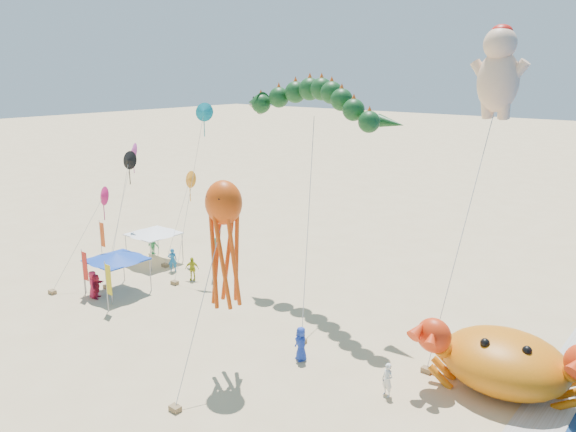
% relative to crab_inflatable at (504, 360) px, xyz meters
% --- Properties ---
extents(ground, '(320.00, 320.00, 0.00)m').
position_rel_crab_inflatable_xyz_m(ground, '(-9.88, -2.93, -1.49)').
color(ground, '#D1B784').
rests_on(ground, ground).
extents(crab_inflatable, '(7.73, 6.03, 3.39)m').
position_rel_crab_inflatable_xyz_m(crab_inflatable, '(0.00, 0.00, 0.00)').
color(crab_inflatable, orange).
rests_on(crab_inflatable, ground).
extents(dragon_kite, '(11.89, 7.55, 13.40)m').
position_rel_crab_inflatable_xyz_m(dragon_kite, '(-13.58, 3.44, 10.61)').
color(dragon_kite, '#103C17').
rests_on(dragon_kite, ground).
extents(cherub_kite, '(2.24, 9.02, 16.59)m').
position_rel_crab_inflatable_xyz_m(cherub_kite, '(-3.90, 7.10, 12.76)').
color(cherub_kite, '#F7C297').
rests_on(cherub_kite, ground).
extents(octopus_kite, '(2.14, 5.20, 9.37)m').
position_rel_crab_inflatable_xyz_m(octopus_kite, '(-11.29, -6.37, 5.31)').
color(octopus_kite, '#DD470B').
rests_on(octopus_kite, ground).
extents(canopy_blue, '(3.55, 3.55, 2.71)m').
position_rel_crab_inflatable_xyz_m(canopy_blue, '(-23.75, -4.11, 0.95)').
color(canopy_blue, gray).
rests_on(canopy_blue, ground).
extents(canopy_white, '(3.55, 3.55, 2.71)m').
position_rel_crab_inflatable_xyz_m(canopy_white, '(-26.74, 1.20, 0.95)').
color(canopy_white, gray).
rests_on(canopy_white, ground).
extents(feather_flags, '(10.08, 7.90, 3.20)m').
position_rel_crab_inflatable_xyz_m(feather_flags, '(-24.12, -2.97, 0.52)').
color(feather_flags, gray).
rests_on(feather_flags, ground).
extents(beachgoers, '(25.46, 9.08, 1.80)m').
position_rel_crab_inflatable_xyz_m(beachgoers, '(-21.10, -2.26, -0.64)').
color(beachgoers, silver).
rests_on(beachgoers, ground).
extents(small_kites, '(8.37, 10.13, 12.14)m').
position_rel_crab_inflatable_xyz_m(small_kites, '(-25.63, 0.36, 5.74)').
color(small_kites, black).
rests_on(small_kites, ground).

